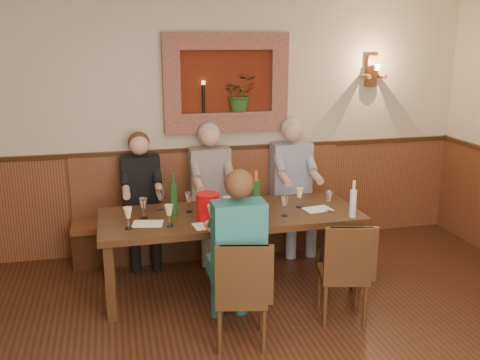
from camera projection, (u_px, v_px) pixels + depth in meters
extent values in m
cube|color=beige|center=(208.00, 124.00, 5.87)|extent=(6.00, 0.04, 2.80)
cube|color=#572C18|center=(209.00, 199.00, 6.07)|extent=(6.00, 0.04, 1.10)
cube|color=#381E0F|center=(208.00, 149.00, 5.92)|extent=(6.02, 0.06, 0.05)
cube|color=#5D1D0D|center=(225.00, 83.00, 5.78)|extent=(1.00, 0.02, 0.70)
cube|color=#9D614F|center=(226.00, 41.00, 5.63)|extent=(1.36, 0.12, 0.18)
cube|color=#9D614F|center=(227.00, 124.00, 5.86)|extent=(1.36, 0.12, 0.18)
cube|color=#9D614F|center=(171.00, 84.00, 5.61)|extent=(0.18, 0.12, 0.70)
cube|color=#9D614F|center=(279.00, 82.00, 5.87)|extent=(0.18, 0.12, 0.70)
cube|color=#9D614F|center=(227.00, 114.00, 5.83)|extent=(1.00, 0.14, 0.04)
imported|color=#244F1B|center=(240.00, 94.00, 5.81)|extent=(0.35, 0.30, 0.39)
cylinder|color=black|center=(204.00, 99.00, 5.73)|extent=(0.03, 0.03, 0.30)
cylinder|color=#FFBF59|center=(203.00, 83.00, 5.68)|extent=(0.04, 0.04, 0.04)
cube|color=#572C18|center=(371.00, 71.00, 6.11)|extent=(0.12, 0.08, 0.35)
cylinder|color=#572C18|center=(366.00, 76.00, 6.03)|extent=(0.05, 0.18, 0.05)
cylinder|color=#572C18|center=(382.00, 76.00, 6.08)|extent=(0.05, 0.18, 0.05)
cylinder|color=#FFBF59|center=(377.00, 67.00, 5.97)|extent=(0.06, 0.06, 0.06)
cube|color=#352010|center=(231.00, 216.00, 4.97)|extent=(2.40, 0.90, 0.06)
cube|color=#352010|center=(110.00, 283.00, 4.47)|extent=(0.08, 0.08, 0.69)
cube|color=#352010|center=(357.00, 258.00, 4.97)|extent=(0.08, 0.08, 0.69)
cube|color=#352010|center=(110.00, 250.00, 5.16)|extent=(0.08, 0.08, 0.69)
cube|color=#352010|center=(326.00, 230.00, 5.67)|extent=(0.08, 0.08, 0.69)
cube|color=#381E0F|center=(213.00, 234.00, 5.96)|extent=(3.00, 0.40, 0.40)
cube|color=#572C18|center=(213.00, 216.00, 5.90)|extent=(3.00, 0.45, 0.06)
cube|color=#572C18|center=(209.00, 180.00, 5.99)|extent=(3.00, 0.06, 0.66)
cube|color=#352010|center=(241.00, 320.00, 4.19)|extent=(0.45, 0.45, 0.37)
cube|color=#352010|center=(241.00, 296.00, 4.13)|extent=(0.47, 0.47, 0.05)
cube|color=#352010|center=(242.00, 276.00, 3.90)|extent=(0.39, 0.12, 0.47)
cube|color=#352010|center=(341.00, 296.00, 4.58)|extent=(0.44, 0.44, 0.37)
cube|color=#352010|center=(343.00, 274.00, 4.52)|extent=(0.47, 0.47, 0.05)
cube|color=#352010|center=(348.00, 255.00, 4.29)|extent=(0.39, 0.13, 0.46)
cube|color=black|center=(145.00, 243.00, 5.64)|extent=(0.40, 0.42, 0.45)
cube|color=black|center=(141.00, 181.00, 5.63)|extent=(0.40, 0.21, 0.53)
sphere|color=#D8A384|center=(139.00, 145.00, 5.49)|extent=(0.20, 0.20, 0.20)
sphere|color=#4C2D19|center=(139.00, 142.00, 5.53)|extent=(0.22, 0.22, 0.22)
cube|color=#5F5B57|center=(214.00, 237.00, 5.80)|extent=(0.43, 0.45, 0.45)
cube|color=#5F5B57|center=(210.00, 174.00, 5.79)|extent=(0.43, 0.23, 0.57)
sphere|color=#D8A384|center=(210.00, 136.00, 5.64)|extent=(0.22, 0.22, 0.22)
sphere|color=#B2B2B2|center=(209.00, 133.00, 5.68)|extent=(0.24, 0.24, 0.24)
cube|color=navy|center=(295.00, 230.00, 6.01)|extent=(0.44, 0.46, 0.45)
cube|color=navy|center=(291.00, 168.00, 6.00)|extent=(0.44, 0.23, 0.58)
sphere|color=#D8A384|center=(293.00, 131.00, 5.85)|extent=(0.22, 0.22, 0.22)
sphere|color=#B2B2B2|center=(292.00, 129.00, 5.89)|extent=(0.24, 0.24, 0.24)
cube|color=#1A495B|center=(234.00, 301.00, 4.41)|extent=(0.41, 0.42, 0.45)
cube|color=#1A495B|center=(239.00, 235.00, 4.08)|extent=(0.41, 0.21, 0.53)
sphere|color=#D8A384|center=(238.00, 185.00, 4.02)|extent=(0.20, 0.20, 0.20)
sphere|color=#4C2D19|center=(239.00, 184.00, 3.97)|extent=(0.22, 0.22, 0.22)
cylinder|color=red|center=(208.00, 207.00, 4.77)|extent=(0.25, 0.25, 0.24)
cylinder|color=#19471E|center=(256.00, 198.00, 4.88)|extent=(0.09, 0.09, 0.32)
cylinder|color=#CE5416|center=(256.00, 176.00, 4.83)|extent=(0.04, 0.04, 0.09)
cylinder|color=#19471E|center=(174.00, 199.00, 4.89)|extent=(0.09, 0.09, 0.30)
cylinder|color=#19471E|center=(173.00, 179.00, 4.84)|extent=(0.04, 0.04, 0.09)
cylinder|color=silver|center=(353.00, 204.00, 4.83)|extent=(0.07, 0.07, 0.25)
cylinder|color=silver|center=(354.00, 186.00, 4.79)|extent=(0.03, 0.03, 0.09)
cube|color=white|center=(148.00, 224.00, 4.68)|extent=(0.29, 0.23, 0.00)
cube|color=white|center=(232.00, 220.00, 4.77)|extent=(0.28, 0.20, 0.00)
cube|color=white|center=(318.00, 209.00, 5.07)|extent=(0.28, 0.22, 0.00)
cube|color=white|center=(209.00, 225.00, 4.64)|extent=(0.29, 0.22, 0.00)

